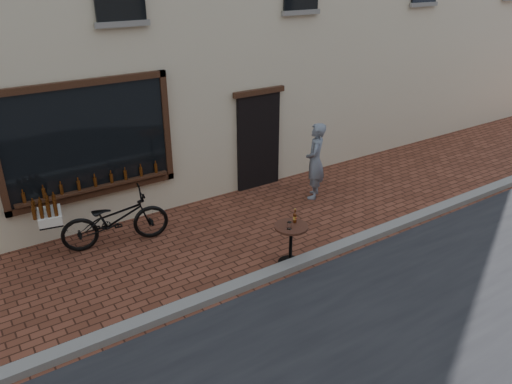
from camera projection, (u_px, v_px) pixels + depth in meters
ground at (279, 282)px, 8.31m from camera, size 90.00×90.00×0.00m
kerb at (272, 273)px, 8.44m from camera, size 90.00×0.25×0.12m
cargo_bicycle at (113, 219)px, 9.21m from camera, size 2.39×1.03×1.10m
bistro_table at (291, 237)px, 8.60m from camera, size 0.59×0.59×1.01m
pedestrian at (315, 161)px, 10.97m from camera, size 0.74×0.73×1.72m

